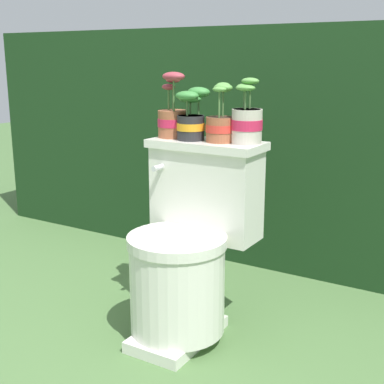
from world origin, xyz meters
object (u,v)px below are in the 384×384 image
at_px(potted_plant_left, 173,117).
at_px(potted_plant_midright, 247,121).
at_px(potted_plant_midleft, 191,116).
at_px(toilet, 188,250).
at_px(potted_plant_middle, 221,123).

distance_m(potted_plant_left, potted_plant_midright, 0.31).
bearing_deg(potted_plant_midleft, potted_plant_left, 169.84).
height_order(potted_plant_left, potted_plant_midleft, potted_plant_left).
bearing_deg(potted_plant_left, potted_plant_midright, 1.80).
height_order(toilet, potted_plant_midleft, potted_plant_midleft).
height_order(toilet, potted_plant_midright, potted_plant_midright).
height_order(potted_plant_middle, potted_plant_midright, potted_plant_midright).
distance_m(toilet, potted_plant_middle, 0.48).
height_order(toilet, potted_plant_left, potted_plant_left).
relative_size(potted_plant_midleft, potted_plant_middle, 0.91).
xyz_separation_m(potted_plant_middle, potted_plant_midright, (0.10, 0.01, 0.01)).
relative_size(toilet, potted_plant_left, 2.88).
bearing_deg(toilet, potted_plant_midleft, 116.31).
xyz_separation_m(potted_plant_left, potted_plant_midleft, (0.09, -0.02, 0.01)).
height_order(potted_plant_midleft, potted_plant_middle, potted_plant_middle).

